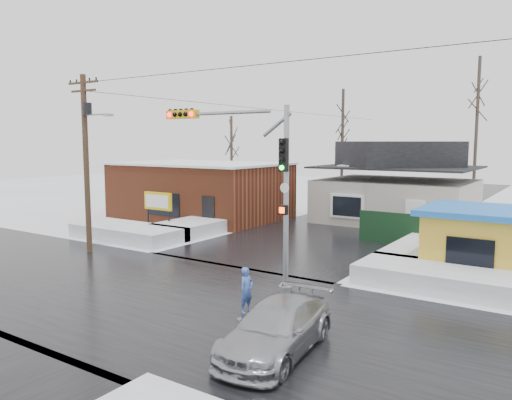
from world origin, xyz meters
The scene contains 20 objects.
ground centered at (0.00, 0.00, 0.00)m, with size 120.00×120.00×0.00m, color white.
road_ns centered at (0.00, 0.00, 0.01)m, with size 10.00×120.00×0.02m, color black.
road_ew centered at (0.00, 0.00, 0.01)m, with size 120.00×10.00×0.02m, color black.
snowbank_nw centered at (-9.00, 7.00, 0.40)m, with size 7.00×3.00×0.80m, color white.
snowbank_ne centered at (9.00, 7.00, 0.40)m, with size 7.00×3.00×0.80m, color white.
snowbank_nside_w centered at (-7.00, 12.00, 0.40)m, with size 3.00×8.00×0.80m, color white.
snowbank_nside_e centered at (7.00, 12.00, 0.40)m, with size 3.00×8.00×0.80m, color white.
traffic_signal centered at (2.43, 2.97, 4.54)m, with size 6.05×0.68×7.00m.
utility_pole centered at (-7.93, 3.50, 5.11)m, with size 3.15×0.44×9.00m.
brick_building centered at (-11.00, 15.99, 2.08)m, with size 12.20×8.20×4.12m.
marquee_sign centered at (-9.00, 9.49, 1.92)m, with size 2.20×0.21×2.55m.
house centered at (2.00, 22.00, 2.62)m, with size 10.40×8.40×5.76m.
kiosk centered at (9.50, 9.99, 1.46)m, with size 4.60×4.60×2.88m.
fence centered at (6.50, 14.00, 0.90)m, with size 8.00×0.12×1.80m, color black.
tree_far_left centered at (-4.00, 26.00, 7.95)m, with size 3.00×3.00×10.00m.
tree_far_mid centered at (6.00, 28.00, 9.54)m, with size 3.00×3.00×12.00m.
tree_far_west centered at (-14.00, 24.00, 6.36)m, with size 3.00×3.00×8.00m.
pedestrian centered at (4.00, 0.43, 0.77)m, with size 0.56×0.37×1.53m, color #4667C5.
car centered at (6.47, -1.72, 0.68)m, with size 1.91×4.69×1.36m, color #A3A4AA.
shopping_bag centered at (4.47, 0.55, 0.17)m, with size 0.28×0.12×0.35m, color black.
Camera 1 is at (13.16, -12.77, 5.68)m, focal length 35.00 mm.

